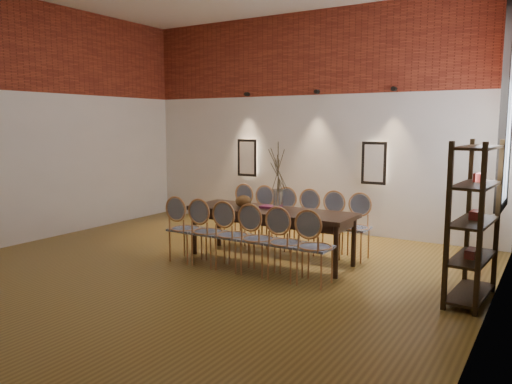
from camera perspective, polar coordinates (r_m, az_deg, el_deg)
The scene contains 32 objects.
floor at distance 6.72m, azimuth -7.44°, elevation -9.45°, with size 7.00×7.00×0.02m, color brown.
wall_back at distance 9.44m, azimuth 6.14°, elevation 7.91°, with size 7.00×0.10×4.00m, color silver.
wall_left at distance 9.09m, azimuth -25.52°, elevation 7.21°, with size 0.10×7.00×4.00m, color silver.
wall_right at distance 5.00m, azimuth 25.94°, elevation 7.32°, with size 0.10×7.00×4.00m, color silver.
brick_band_back at distance 9.46m, azimuth 6.06°, elevation 15.51°, with size 7.00×0.02×1.50m, color maroon.
brick_band_left at distance 9.12m, azimuth -25.74°, elevation 15.09°, with size 0.02×7.00×1.50m, color maroon.
niche_left at distance 10.00m, azimuth -0.93°, elevation 3.93°, with size 0.36×0.06×0.66m, color #FFEAC6.
niche_right at distance 8.89m, azimuth 13.39°, elevation 3.24°, with size 0.36×0.06×0.66m, color #FFEAC6.
spot_fixture_left at distance 9.97m, azimuth -1.04°, elevation 11.11°, with size 0.08×0.08×0.10m, color black.
spot_fixture_mid at distance 9.25m, azimuth 6.97°, elevation 11.31°, with size 0.08×0.08×0.10m, color black.
spot_fixture_right at distance 8.76m, azimuth 15.49°, elevation 11.29°, with size 0.08×0.08×0.10m, color black.
window_glass at distance 7.00m, azimuth 26.95°, elevation 8.40°, with size 0.02×0.78×2.38m, color silver.
window_frame at distance 7.00m, azimuth 26.78°, elevation 8.41°, with size 0.08×0.90×2.50m, color black.
window_mullion at distance 7.00m, azimuth 26.78°, elevation 8.41°, with size 0.06×0.06×2.40m, color black.
dining_table at distance 7.27m, azimuth 1.66°, elevation -4.91°, with size 2.46×0.79×0.75m, color #321C11.
chair_near_a at distance 7.29m, azimuth -8.07°, elevation -4.19°, with size 0.44×0.44×0.94m, color #BB824F, non-canonical shape.
chair_near_b at distance 7.03m, azimuth -5.49°, elevation -4.58°, with size 0.44×0.44×0.94m, color #BB824F, non-canonical shape.
chair_near_c at distance 6.80m, azimuth -2.73°, elevation -4.99°, with size 0.44×0.44×0.94m, color #BB824F, non-canonical shape.
chair_near_d at distance 6.58m, azimuth 0.23°, elevation -5.42°, with size 0.44×0.44×0.94m, color #BB824F, non-canonical shape.
chair_near_e at distance 6.38m, azimuth 3.39°, elevation -5.85°, with size 0.44×0.44×0.94m, color #BB824F, non-canonical shape.
chair_near_f at distance 6.20m, azimuth 6.75°, elevation -6.30°, with size 0.44×0.44×0.94m, color #BB824F, non-canonical shape.
chair_far_a at distance 8.35m, azimuth -2.10°, elevation -2.59°, with size 0.44×0.44×0.94m, color #BB824F, non-canonical shape.
chair_far_b at distance 8.13m, azimuth 0.30°, elevation -2.87°, with size 0.44×0.44×0.94m, color #BB824F, non-canonical shape.
chair_far_c at distance 7.92m, azimuth 2.84°, elevation -3.15°, with size 0.44×0.44×0.94m, color #BB824F, non-canonical shape.
chair_far_d at distance 7.74m, azimuth 5.50°, elevation -3.45°, with size 0.44×0.44×0.94m, color #BB824F, non-canonical shape.
chair_far_e at distance 7.57m, azimuth 8.29°, elevation -3.75°, with size 0.44×0.44×0.94m, color #BB824F, non-canonical shape.
chair_far_f at distance 7.42m, azimuth 11.21°, elevation -4.05°, with size 0.44×0.44×0.94m, color #BB824F, non-canonical shape.
vase at distance 7.11m, azimuth 2.53°, elevation -0.90°, with size 0.14×0.14×0.30m, color silver.
dried_branches at distance 7.06m, azimuth 2.55°, elevation 2.72°, with size 0.50×0.50×0.70m, color #483E28, non-canonical shape.
bowl at distance 7.36m, azimuth -1.44°, elevation -1.06°, with size 0.24×0.24×0.18m, color brown.
book at distance 7.32m, azimuth 1.59°, elevation -1.71°, with size 0.26×0.18×0.03m, color #84274E.
shelving_rack at distance 6.02m, azimuth 23.63°, elevation -3.14°, with size 0.38×1.00×1.80m, color black, non-canonical shape.
Camera 1 is at (4.06, -4.97, 1.97)m, focal length 35.00 mm.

